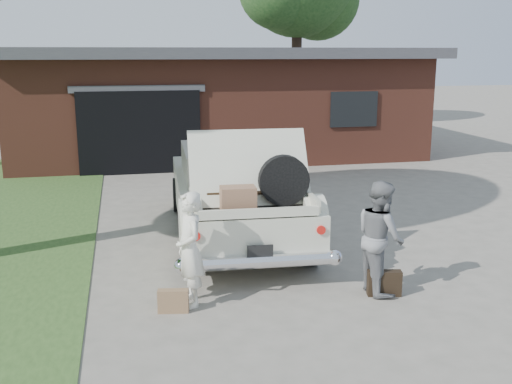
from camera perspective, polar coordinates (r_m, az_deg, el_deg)
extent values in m
plane|color=gray|center=(8.89, 0.85, -7.78)|extent=(90.00, 90.00, 0.00)
cube|color=brown|center=(19.86, -4.10, 8.30)|extent=(12.00, 7.00, 3.00)
cube|color=#4C4C51|center=(19.79, -4.18, 13.06)|extent=(12.80, 7.80, 0.30)
cube|color=black|center=(16.26, -11.01, 5.59)|extent=(3.20, 0.30, 2.20)
cube|color=#4C4C51|center=(16.09, -11.18, 9.62)|extent=(3.50, 0.12, 0.18)
cube|color=black|center=(17.37, 9.29, 7.79)|extent=(1.40, 0.08, 1.00)
cylinder|color=#38281E|center=(26.50, 3.86, 11.61)|extent=(0.44, 0.44, 4.93)
cube|color=beige|center=(10.59, -2.07, -0.64)|extent=(2.27, 5.31, 0.68)
cube|color=#ABA496|center=(10.77, -2.31, 2.85)|extent=(1.83, 2.18, 0.54)
cube|color=black|center=(11.74, -2.91, 3.60)|extent=(1.62, 0.17, 0.46)
cube|color=black|center=(9.81, -1.58, 1.70)|extent=(1.62, 0.17, 0.46)
cylinder|color=black|center=(8.91, -6.46, -5.49)|extent=(0.27, 0.70, 0.69)
cylinder|color=black|center=(9.17, 5.10, -4.90)|extent=(0.27, 0.70, 0.69)
cylinder|color=black|center=(12.31, -7.36, -0.25)|extent=(0.27, 0.70, 0.69)
cylinder|color=black|center=(12.51, 1.07, 0.07)|extent=(0.27, 0.70, 0.69)
cylinder|color=silver|center=(8.14, 0.37, -6.67)|extent=(2.14, 0.31, 0.19)
cylinder|color=#A5140F|center=(7.99, -5.78, -4.13)|extent=(0.13, 0.11, 0.13)
cylinder|color=#A5140F|center=(8.27, 6.15, -3.55)|extent=(0.13, 0.11, 0.13)
cube|color=black|center=(8.07, 0.40, -5.68)|extent=(0.36, 0.04, 0.18)
cube|color=black|center=(8.61, -0.39, -1.43)|extent=(1.68, 1.24, 0.04)
cube|color=beige|center=(8.49, -5.95, -0.97)|extent=(0.13, 1.15, 0.19)
cube|color=beige|center=(8.75, 5.02, -0.54)|extent=(0.13, 1.15, 0.19)
cube|color=beige|center=(8.04, 0.25, -2.02)|extent=(1.67, 0.16, 0.13)
cube|color=beige|center=(8.74, -0.66, 2.37)|extent=(1.79, 0.76, 1.04)
cube|color=#3F2D1B|center=(8.75, -2.77, -0.38)|extent=(0.64, 0.44, 0.20)
cube|color=#9D6E50|center=(8.30, -1.72, -0.63)|extent=(0.50, 0.34, 0.34)
cube|color=black|center=(8.80, -0.32, -0.27)|extent=(0.68, 0.47, 0.20)
cube|color=#9F6D51|center=(8.84, 0.40, 0.88)|extent=(0.47, 0.32, 0.16)
cylinder|color=black|center=(8.55, 2.66, 1.11)|extent=(0.74, 0.21, 0.73)
imported|color=white|center=(7.66, -6.33, -5.46)|extent=(0.45, 0.60, 1.49)
imported|color=slate|center=(8.21, 11.75, -4.19)|extent=(0.61, 0.77, 1.54)
cube|color=#926D4A|center=(7.67, -7.89, -10.25)|extent=(0.40, 0.19, 0.30)
cube|color=black|center=(8.26, 12.13, -8.48)|extent=(0.47, 0.24, 0.35)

